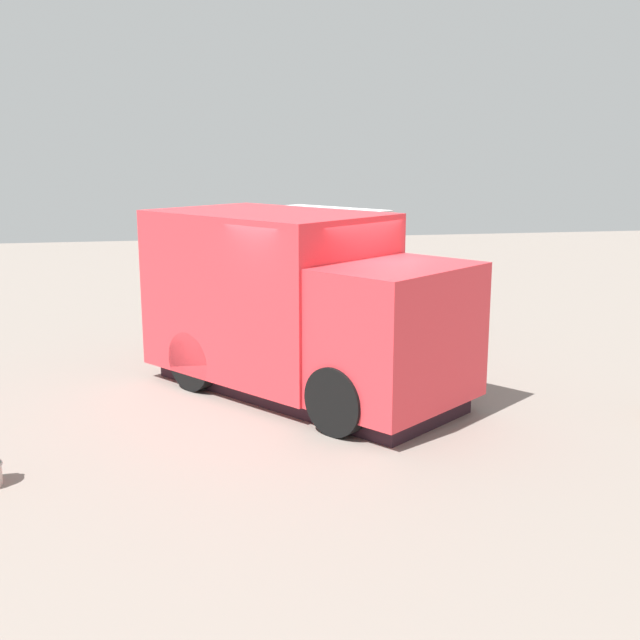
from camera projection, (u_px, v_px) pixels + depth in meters
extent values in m
plane|color=gray|center=(312.00, 390.00, 11.49)|extent=(40.00, 40.00, 0.00)
cube|color=#EF363E|center=(269.00, 291.00, 11.53)|extent=(3.76, 3.97, 2.34)
cube|color=#EF363E|center=(398.00, 335.00, 10.03)|extent=(2.53, 2.41, 1.79)
cube|color=#24282A|center=(444.00, 318.00, 9.51)|extent=(1.41, 1.09, 0.68)
cube|color=black|center=(319.00, 273.00, 12.30)|extent=(1.13, 1.46, 0.82)
cube|color=white|center=(332.00, 209.00, 12.30)|extent=(1.69, 1.95, 0.03)
cube|color=black|center=(304.00, 385.00, 11.34)|extent=(4.13, 4.64, 0.24)
cylinder|color=black|center=(336.00, 401.00, 9.59)|extent=(0.71, 0.83, 0.88)
cylinder|color=black|center=(428.00, 368.00, 11.02)|extent=(0.71, 0.83, 0.88)
cylinder|color=black|center=(193.00, 361.00, 11.42)|extent=(0.71, 0.83, 0.88)
cylinder|color=black|center=(288.00, 337.00, 12.84)|extent=(0.71, 0.83, 0.88)
ellipsoid|color=navy|center=(438.00, 324.00, 15.55)|extent=(0.58, 0.63, 0.13)
cube|color=navy|center=(433.00, 326.00, 15.37)|extent=(0.22, 0.38, 0.11)
cube|color=navy|center=(443.00, 326.00, 15.34)|extent=(0.22, 0.38, 0.11)
cube|color=#151540|center=(438.00, 307.00, 15.48)|extent=(0.32, 0.41, 0.54)
sphere|color=#A97756|center=(439.00, 289.00, 15.40)|extent=(0.21, 0.21, 0.21)
sphere|color=#53371A|center=(439.00, 288.00, 15.39)|extent=(0.21, 0.21, 0.21)
cube|color=#151540|center=(433.00, 305.00, 15.34)|extent=(0.19, 0.36, 0.28)
cube|color=#151540|center=(444.00, 305.00, 15.31)|extent=(0.19, 0.36, 0.28)
cylinder|color=#E2A15A|center=(438.00, 311.00, 15.18)|extent=(0.11, 0.41, 0.07)
cube|color=#72A352|center=(438.00, 310.00, 15.17)|extent=(0.08, 0.34, 0.02)
cylinder|color=gray|center=(261.00, 318.00, 15.68)|extent=(0.50, 0.50, 0.29)
torus|color=gray|center=(261.00, 312.00, 15.65)|extent=(0.53, 0.53, 0.04)
ellipsoid|color=#49794E|center=(261.00, 301.00, 15.60)|extent=(0.57, 0.57, 0.48)
sphere|color=#D8248A|center=(255.00, 296.00, 15.42)|extent=(0.06, 0.06, 0.06)
sphere|color=#D12B80|center=(269.00, 294.00, 15.69)|extent=(0.07, 0.07, 0.07)
sphere|color=#E2287A|center=(271.00, 296.00, 15.53)|extent=(0.06, 0.06, 0.06)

